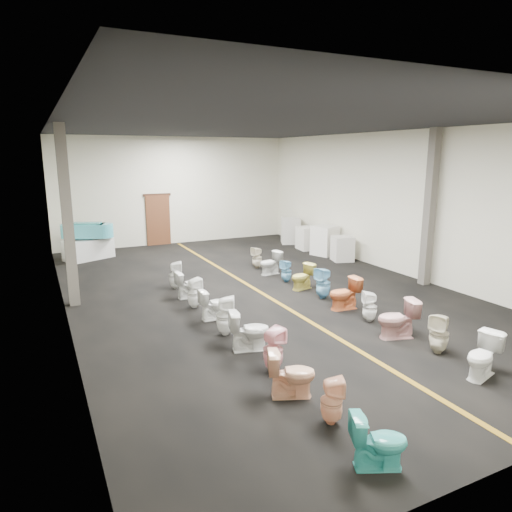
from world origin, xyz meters
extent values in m
plane|color=black|center=(0.00, 0.00, 0.00)|extent=(16.00, 16.00, 0.00)
plane|color=black|center=(0.00, 0.00, 4.50)|extent=(16.00, 16.00, 0.00)
plane|color=beige|center=(0.00, 8.00, 2.25)|extent=(10.00, 0.00, 10.00)
plane|color=beige|center=(-5.00, 0.00, 2.25)|extent=(0.00, 16.00, 16.00)
plane|color=beige|center=(5.00, 0.00, 2.25)|extent=(0.00, 16.00, 16.00)
cube|color=#886013|center=(0.00, 0.00, 0.00)|extent=(0.12, 15.60, 0.01)
cube|color=#562D19|center=(-0.80, 7.94, 1.05)|extent=(1.00, 0.10, 2.10)
cube|color=#331C11|center=(-0.80, 7.95, 2.12)|extent=(1.15, 0.08, 0.10)
cube|color=#59544C|center=(-4.75, 1.00, 2.25)|extent=(0.25, 0.25, 4.50)
cube|color=#59544C|center=(4.75, -1.50, 2.25)|extent=(0.25, 0.25, 4.50)
cube|color=silver|center=(-3.81, 6.36, 0.37)|extent=(1.86, 1.46, 0.74)
cube|color=#40A9BA|center=(-3.81, 6.36, 1.05)|extent=(1.36, 1.05, 0.50)
cylinder|color=#40A9BA|center=(-4.37, 6.58, 1.05)|extent=(0.66, 0.66, 0.50)
cylinder|color=#40A9BA|center=(-3.25, 6.15, 1.05)|extent=(0.66, 0.66, 0.50)
cube|color=teal|center=(-3.81, 6.36, 1.25)|extent=(1.10, 0.79, 0.20)
cube|color=beige|center=(4.40, 2.05, 0.45)|extent=(0.86, 0.86, 0.89)
cube|color=silver|center=(4.40, 3.16, 0.56)|extent=(1.03, 1.03, 1.12)
cube|color=silver|center=(4.40, 4.33, 0.46)|extent=(0.89, 0.89, 0.91)
cube|color=beige|center=(4.40, 5.76, 0.55)|extent=(1.02, 1.02, 1.10)
imported|color=#39B3AC|center=(-1.96, -7.29, 0.35)|extent=(0.79, 0.64, 0.71)
imported|color=#FCB892|center=(-1.93, -6.27, 0.35)|extent=(0.42, 0.42, 0.70)
imported|color=#F2B28C|center=(-2.06, -5.36, 0.38)|extent=(0.85, 0.68, 0.76)
imported|color=#F3A8B0|center=(-1.91, -4.46, 0.40)|extent=(0.45, 0.45, 0.79)
imported|color=white|center=(-1.90, -3.47, 0.40)|extent=(0.87, 0.62, 0.80)
imported|color=white|center=(-2.04, -2.56, 0.42)|extent=(0.51, 0.50, 0.85)
imported|color=white|center=(-1.90, -1.55, 0.36)|extent=(0.71, 0.41, 0.72)
imported|color=white|center=(-2.07, -0.57, 0.38)|extent=(0.40, 0.39, 0.76)
imported|color=white|center=(-1.93, 0.27, 0.36)|extent=(0.72, 0.43, 0.73)
imported|color=white|center=(-2.01, 1.26, 0.40)|extent=(0.44, 0.44, 0.79)
imported|color=white|center=(1.21, -6.25, 0.39)|extent=(0.85, 0.63, 0.77)
imported|color=beige|center=(1.30, -5.21, 0.40)|extent=(0.49, 0.48, 0.80)
imported|color=#D39A97|center=(1.12, -4.28, 0.42)|extent=(0.92, 0.68, 0.84)
imported|color=white|center=(1.23, -3.28, 0.36)|extent=(0.43, 0.43, 0.72)
imported|color=#D56E3B|center=(1.24, -2.31, 0.40)|extent=(0.82, 0.51, 0.80)
imported|color=#7DC1E4|center=(1.26, -1.35, 0.42)|extent=(0.46, 0.46, 0.84)
imported|color=#D2C254|center=(1.21, -0.39, 0.36)|extent=(0.78, 0.55, 0.73)
imported|color=#73B9DF|center=(1.18, 0.47, 0.34)|extent=(0.39, 0.39, 0.68)
imported|color=silver|center=(1.17, 1.49, 0.37)|extent=(0.78, 0.51, 0.74)
imported|color=beige|center=(1.13, 2.38, 0.36)|extent=(0.37, 0.36, 0.73)
camera|label=1|loc=(-5.45, -11.05, 3.75)|focal=32.00mm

